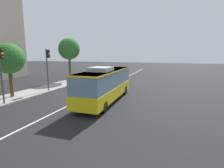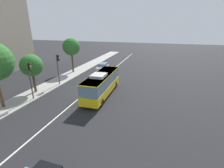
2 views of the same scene
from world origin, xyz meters
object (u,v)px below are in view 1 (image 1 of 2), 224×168
at_px(traffic_light_mid_block, 48,63).
at_px(traffic_light_far_corner, 1,66).
at_px(transit_bus, 105,83).
at_px(street_tree_kerbside_centre, 9,59).
at_px(sedan_white, 108,76).
at_px(street_tree_kerbside_right, 69,49).

bearing_deg(traffic_light_mid_block, traffic_light_far_corner, -89.47).
height_order(transit_bus, traffic_light_far_corner, traffic_light_far_corner).
xyz_separation_m(traffic_light_far_corner, street_tree_kerbside_centre, (2.21, 1.67, 0.58)).
height_order(transit_bus, sedan_white, transit_bus).
relative_size(sedan_white, street_tree_kerbside_right, 0.63).
bearing_deg(street_tree_kerbside_centre, traffic_light_mid_block, -22.76).
bearing_deg(traffic_light_far_corner, street_tree_kerbside_right, 102.36).
bearing_deg(transit_bus, street_tree_kerbside_right, 45.54).
height_order(traffic_light_far_corner, street_tree_kerbside_centre, street_tree_kerbside_centre).
relative_size(transit_bus, sedan_white, 2.20).
distance_m(transit_bus, traffic_light_mid_block, 8.65).
xyz_separation_m(sedan_white, street_tree_kerbside_centre, (-15.90, 4.94, 3.42)).
bearing_deg(traffic_light_far_corner, sedan_white, 83.96).
height_order(traffic_light_mid_block, street_tree_kerbside_centre, street_tree_kerbside_centre).
bearing_deg(street_tree_kerbside_centre, sedan_white, -17.25).
xyz_separation_m(transit_bus, street_tree_kerbside_right, (9.69, 10.24, 3.59)).
height_order(traffic_light_mid_block, traffic_light_far_corner, same).
height_order(sedan_white, traffic_light_mid_block, traffic_light_mid_block).
bearing_deg(transit_bus, street_tree_kerbside_centre, 100.65).
bearing_deg(traffic_light_far_corner, traffic_light_mid_block, 94.39).
relative_size(transit_bus, traffic_light_mid_block, 1.93).
distance_m(traffic_light_far_corner, street_tree_kerbside_centre, 2.83).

